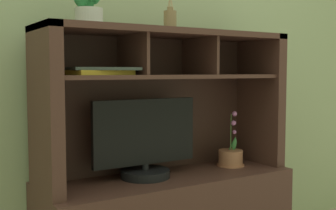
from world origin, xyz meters
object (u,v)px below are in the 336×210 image
object	(u,v)px
potted_orchid	(231,157)
diffuser_bottle	(170,20)
magazine_stack_left	(101,71)
potted_succulent	(89,5)
media_console	(167,202)
tv_monitor	(145,144)

from	to	relation	value
potted_orchid	diffuser_bottle	world-z (taller)	diffuser_bottle
magazine_stack_left	potted_succulent	size ratio (longest dim) A/B	1.59
media_console	magazine_stack_left	xyz separation A→B (m)	(-0.38, -0.04, 0.69)
tv_monitor	magazine_stack_left	distance (m)	0.45
media_console	diffuser_bottle	xyz separation A→B (m)	(-0.00, -0.02, 0.95)
media_console	tv_monitor	world-z (taller)	media_console
potted_orchid	potted_succulent	distance (m)	1.17
potted_orchid	tv_monitor	bearing A→B (deg)	178.63
media_console	magazine_stack_left	distance (m)	0.79
potted_orchid	magazine_stack_left	world-z (taller)	magazine_stack_left
tv_monitor	media_console	bearing A→B (deg)	-2.88
tv_monitor	potted_orchid	size ratio (longest dim) A/B	1.80
potted_orchid	magazine_stack_left	distance (m)	0.95
media_console	tv_monitor	bearing A→B (deg)	177.12
magazine_stack_left	potted_succulent	world-z (taller)	potted_succulent
tv_monitor	potted_succulent	distance (m)	0.73
tv_monitor	potted_orchid	bearing A→B (deg)	-1.37
magazine_stack_left	diffuser_bottle	xyz separation A→B (m)	(0.38, 0.01, 0.26)
media_console	diffuser_bottle	distance (m)	0.95
potted_succulent	diffuser_bottle	bearing A→B (deg)	0.43
media_console	potted_succulent	bearing A→B (deg)	-176.29
potted_succulent	magazine_stack_left	bearing A→B (deg)	-12.22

